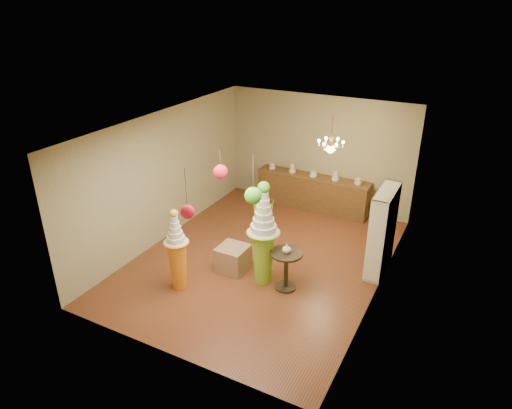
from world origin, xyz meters
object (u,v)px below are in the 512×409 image
at_px(pedestal_orange, 178,258).
at_px(sideboard, 312,192).
at_px(round_table, 286,265).
at_px(pedestal_green, 263,244).

height_order(pedestal_orange, sideboard, pedestal_orange).
xyz_separation_m(sideboard, round_table, (0.89, -3.69, 0.04)).
bearing_deg(sideboard, round_table, -76.45).
bearing_deg(round_table, pedestal_green, 179.47).
bearing_deg(round_table, pedestal_orange, -153.17).
bearing_deg(sideboard, pedestal_orange, -101.92).
height_order(sideboard, round_table, sideboard).
relative_size(pedestal_orange, sideboard, 0.56).
distance_m(pedestal_green, sideboard, 3.73).
distance_m(pedestal_green, round_table, 0.60).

